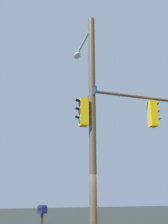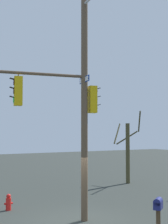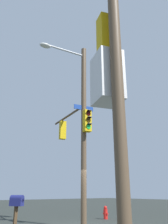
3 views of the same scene
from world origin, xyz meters
TOP-DOWN VIEW (x-y plane):
  - main_signal_pole_assembly at (0.16, 0.11)m, footprint 4.49×3.26m
  - mailbox at (-0.93, 3.54)m, footprint 0.50×0.46m

SIDE VIEW (x-z plane):
  - mailbox at x=-0.93m, z-range 0.40..1.81m
  - main_signal_pole_assembly at x=0.16m, z-range 0.41..9.61m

